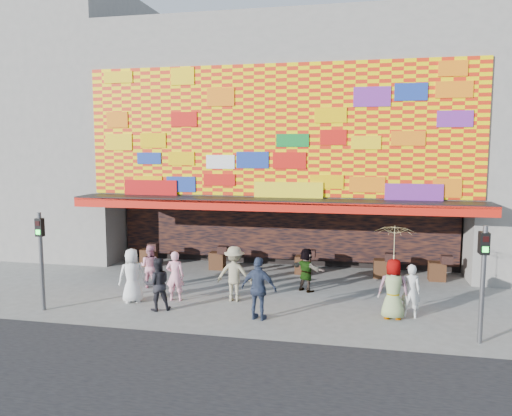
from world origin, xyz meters
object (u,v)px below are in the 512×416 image
at_px(ped_c, 157,284).
at_px(ped_e, 259,289).
at_px(ped_d, 234,274).
at_px(parasol, 395,243).
at_px(signal_left, 41,250).
at_px(ped_b, 175,276).
at_px(signal_right, 483,271).
at_px(ped_a, 132,276).
at_px(ped_i, 150,266).
at_px(ped_h, 410,291).
at_px(ped_f, 306,270).
at_px(ped_g, 393,289).

relative_size(ped_c, ped_e, 0.89).
relative_size(ped_d, parasol, 0.90).
xyz_separation_m(signal_left, ped_b, (3.57, 1.76, -1.05)).
xyz_separation_m(signal_right, ped_a, (-10.10, 1.31, -0.99)).
bearing_deg(ped_i, signal_right, 166.75).
relative_size(ped_e, ped_h, 1.15).
xyz_separation_m(signal_left, ped_a, (2.30, 1.31, -0.99)).
bearing_deg(ped_d, ped_a, 12.50).
height_order(ped_d, ped_e, ped_e).
xyz_separation_m(ped_f, ped_i, (-5.45, -0.66, 0.01)).
relative_size(signal_left, ped_h, 1.90).
relative_size(signal_left, ped_g, 1.71).
bearing_deg(ped_e, parasol, -156.31).
bearing_deg(ped_b, ped_c, 72.90).
relative_size(ped_b, ped_h, 1.02).
height_order(ped_b, ped_d, ped_d).
bearing_deg(signal_right, ped_i, 163.49).
bearing_deg(parasol, ped_b, 177.09).
xyz_separation_m(ped_h, ped_i, (-8.71, 1.41, -0.04)).
distance_m(signal_right, ped_i, 10.76).
relative_size(ped_b, ped_d, 0.91).
distance_m(signal_left, ped_b, 4.12).
relative_size(signal_right, ped_f, 2.00).
bearing_deg(parasol, ped_g, 0.00).
relative_size(ped_f, ped_g, 0.85).
bearing_deg(ped_f, ped_e, 106.66).
distance_m(ped_c, ped_i, 2.64).
xyz_separation_m(signal_left, ped_e, (6.58, 0.54, -0.95)).
distance_m(ped_f, ped_g, 3.58).
bearing_deg(parasol, ped_c, -174.35).
bearing_deg(signal_left, parasol, 7.79).
bearing_deg(ped_f, ped_b, 60.10).
bearing_deg(parasol, ped_i, 168.78).
relative_size(ped_g, ped_h, 1.11).
distance_m(signal_left, parasol, 10.45).
height_order(ped_e, ped_g, ped_e).
height_order(signal_left, ped_d, signal_left).
xyz_separation_m(ped_e, ped_i, (-4.45, 2.50, -0.16)).
bearing_deg(ped_c, ped_g, 157.65).
xyz_separation_m(signal_left, signal_right, (12.40, 0.00, 0.00)).
bearing_deg(ped_d, ped_f, -145.67).
bearing_deg(ped_b, ped_a, 11.74).
relative_size(ped_d, ped_e, 0.98).
bearing_deg(ped_h, ped_b, 2.47).
bearing_deg(ped_a, ped_h, 150.68).
distance_m(ped_d, ped_i, 3.44).
relative_size(ped_e, ped_f, 1.21).
distance_m(ped_a, ped_g, 8.05).
relative_size(ped_f, ped_h, 0.95).
distance_m(ped_b, ped_g, 6.78).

